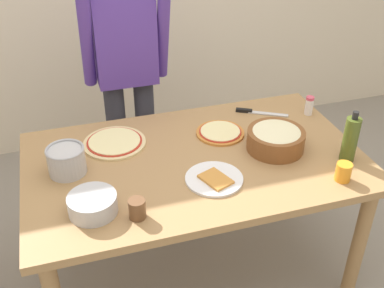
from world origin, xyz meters
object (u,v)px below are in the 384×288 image
at_px(steel_pot, 66,160).
at_px(cup_orange, 343,172).
at_px(cup_small_brown, 137,209).
at_px(chef_knife, 255,112).
at_px(salt_shaker, 309,106).
at_px(dining_table, 195,174).
at_px(olive_oil_bottle, 350,139).
at_px(plate_with_slice, 214,179).
at_px(popcorn_bowl, 276,138).
at_px(pizza_cooked_on_tray, 220,132).
at_px(mixing_bowl_steel, 93,204).
at_px(pizza_raw_on_board, 115,142).
at_px(person_cook, 127,67).

relative_size(steel_pot, cup_orange, 2.04).
bearing_deg(cup_orange, cup_small_brown, 178.57).
bearing_deg(chef_knife, cup_orange, -79.69).
bearing_deg(salt_shaker, cup_orange, -104.54).
xyz_separation_m(steel_pot, cup_small_brown, (0.24, -0.39, -0.02)).
bearing_deg(cup_orange, dining_table, 148.47).
height_order(cup_small_brown, chef_knife, cup_small_brown).
relative_size(dining_table, olive_oil_bottle, 6.25).
bearing_deg(cup_small_brown, plate_with_slice, 20.34).
bearing_deg(cup_small_brown, steel_pot, 121.56).
height_order(popcorn_bowl, salt_shaker, popcorn_bowl).
height_order(olive_oil_bottle, chef_knife, olive_oil_bottle).
bearing_deg(steel_pot, popcorn_bowl, -5.66).
distance_m(plate_with_slice, olive_oil_bottle, 0.66).
height_order(pizza_cooked_on_tray, cup_small_brown, cup_small_brown).
bearing_deg(pizza_cooked_on_tray, cup_orange, -53.85).
distance_m(popcorn_bowl, mixing_bowl_steel, 0.93).
bearing_deg(chef_knife, steel_pot, -165.78).
height_order(pizza_raw_on_board, popcorn_bowl, popcorn_bowl).
bearing_deg(pizza_cooked_on_tray, chef_knife, 30.07).
xyz_separation_m(person_cook, steel_pot, (-0.41, -0.69, -0.11)).
distance_m(dining_table, cup_small_brown, 0.50).
relative_size(pizza_raw_on_board, chef_knife, 1.18).
bearing_deg(popcorn_bowl, cup_small_brown, -158.33).
distance_m(popcorn_bowl, chef_knife, 0.37).
relative_size(mixing_bowl_steel, salt_shaker, 1.89).
height_order(pizza_raw_on_board, plate_with_slice, plate_with_slice).
bearing_deg(person_cook, cup_orange, -55.78).
relative_size(popcorn_bowl, mixing_bowl_steel, 1.40).
relative_size(person_cook, cup_small_brown, 19.06).
distance_m(olive_oil_bottle, steel_pot, 1.30).
relative_size(mixing_bowl_steel, olive_oil_bottle, 0.78).
distance_m(dining_table, steel_pot, 0.61).
relative_size(popcorn_bowl, cup_orange, 3.29).
height_order(pizza_raw_on_board, pizza_cooked_on_tray, same).
xyz_separation_m(pizza_raw_on_board, steel_pot, (-0.24, -0.18, 0.06)).
xyz_separation_m(mixing_bowl_steel, salt_shaker, (1.24, 0.48, 0.01)).
xyz_separation_m(dining_table, plate_with_slice, (0.03, -0.19, 0.10)).
bearing_deg(pizza_cooked_on_tray, dining_table, -137.49).
bearing_deg(olive_oil_bottle, cup_small_brown, -173.76).
relative_size(olive_oil_bottle, cup_orange, 3.01).
relative_size(pizza_cooked_on_tray, olive_oil_bottle, 0.97).
relative_size(mixing_bowl_steel, steel_pot, 1.15).
distance_m(person_cook, steel_pot, 0.81).
distance_m(pizza_cooked_on_tray, plate_with_slice, 0.40).
height_order(person_cook, steel_pot, person_cook).
bearing_deg(cup_orange, chef_knife, 100.31).
bearing_deg(steel_pot, plate_with_slice, -22.41).
height_order(dining_table, cup_small_brown, cup_small_brown).
xyz_separation_m(dining_table, pizza_raw_on_board, (-0.35, 0.24, 0.10)).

